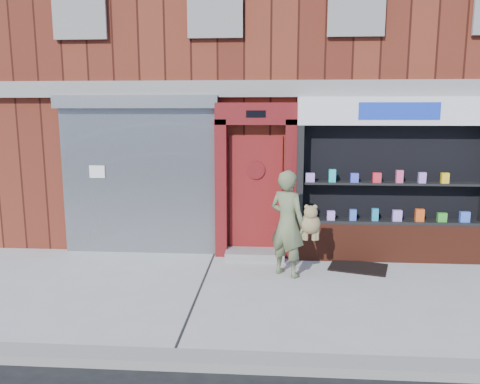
# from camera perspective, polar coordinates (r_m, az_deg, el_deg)

# --- Properties ---
(ground) EXTENTS (80.00, 80.00, 0.00)m
(ground) POSITION_cam_1_polar(r_m,az_deg,el_deg) (7.36, 7.29, -12.18)
(ground) COLOR #9E9E99
(ground) RESTS_ON ground
(curb) EXTENTS (60.00, 0.30, 0.12)m
(curb) POSITION_cam_1_polar(r_m,az_deg,el_deg) (5.40, 8.64, -20.14)
(curb) COLOR gray
(curb) RESTS_ON ground
(building) EXTENTS (12.00, 8.16, 8.00)m
(building) POSITION_cam_1_polar(r_m,az_deg,el_deg) (12.87, 6.16, 15.36)
(building) COLOR #591F14
(building) RESTS_ON ground
(shutter_bay) EXTENTS (3.10, 0.30, 3.04)m
(shutter_bay) POSITION_cam_1_polar(r_m,az_deg,el_deg) (9.17, -12.27, 3.17)
(shutter_bay) COLOR gray
(shutter_bay) RESTS_ON ground
(red_door_bay) EXTENTS (1.52, 0.58, 2.90)m
(red_door_bay) POSITION_cam_1_polar(r_m,az_deg,el_deg) (8.77, 1.93, 1.37)
(red_door_bay) COLOR #5C0F12
(red_door_bay) RESTS_ON ground
(pharmacy_bay) EXTENTS (3.50, 0.41, 3.00)m
(pharmacy_bay) POSITION_cam_1_polar(r_m,az_deg,el_deg) (9.00, 18.00, 0.56)
(pharmacy_bay) COLOR #5A2315
(pharmacy_bay) RESTS_ON ground
(woman) EXTENTS (0.93, 0.73, 1.80)m
(woman) POSITION_cam_1_polar(r_m,az_deg,el_deg) (7.85, 6.08, -3.81)
(woman) COLOR #616D47
(woman) RESTS_ON ground
(doormat) EXTENTS (1.13, 0.93, 0.02)m
(doormat) POSITION_cam_1_polar(r_m,az_deg,el_deg) (8.67, 14.21, -8.88)
(doormat) COLOR black
(doormat) RESTS_ON ground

